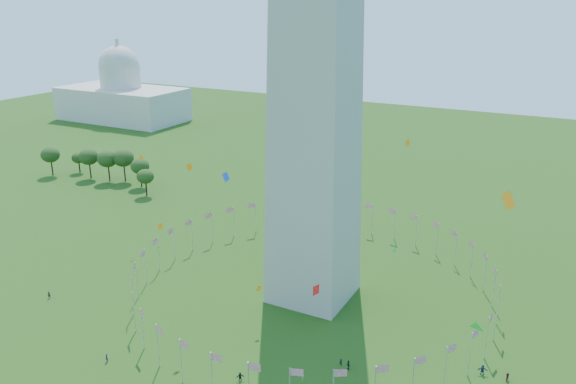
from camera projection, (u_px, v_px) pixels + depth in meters
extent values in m
cylinder|color=silver|center=(496.00, 321.00, 110.76)|extent=(0.24, 0.24, 9.00)
cylinder|color=silver|center=(498.00, 304.00, 116.84)|extent=(0.24, 0.24, 9.00)
cylinder|color=silver|center=(494.00, 288.00, 123.26)|extent=(0.24, 0.24, 9.00)
cylinder|color=silver|center=(485.00, 274.00, 129.85)|extent=(0.24, 0.24, 9.00)
cylinder|color=silver|center=(472.00, 261.00, 136.39)|extent=(0.24, 0.24, 9.00)
cylinder|color=silver|center=(456.00, 249.00, 142.69)|extent=(0.24, 0.24, 9.00)
cylinder|color=silver|center=(437.00, 239.00, 148.55)|extent=(0.24, 0.24, 9.00)
cylinder|color=silver|center=(417.00, 231.00, 153.80)|extent=(0.24, 0.24, 9.00)
cylinder|color=silver|center=(395.00, 224.00, 158.28)|extent=(0.24, 0.24, 9.00)
cylinder|color=silver|center=(372.00, 220.00, 161.85)|extent=(0.24, 0.24, 9.00)
cylinder|color=silver|center=(349.00, 216.00, 164.40)|extent=(0.24, 0.24, 9.00)
cylinder|color=silver|center=(326.00, 214.00, 165.86)|extent=(0.24, 0.24, 9.00)
cylinder|color=silver|center=(302.00, 214.00, 166.18)|extent=(0.24, 0.24, 9.00)
cylinder|color=silver|center=(279.00, 215.00, 165.35)|extent=(0.24, 0.24, 9.00)
cylinder|color=silver|center=(256.00, 217.00, 163.39)|extent=(0.24, 0.24, 9.00)
cylinder|color=silver|center=(233.00, 222.00, 160.38)|extent=(0.24, 0.24, 9.00)
cylinder|color=silver|center=(212.00, 227.00, 156.39)|extent=(0.24, 0.24, 9.00)
cylinder|color=silver|center=(192.00, 234.00, 151.55)|extent=(0.24, 0.24, 9.00)
cylinder|color=silver|center=(174.00, 243.00, 146.01)|extent=(0.24, 0.24, 9.00)
cylinder|color=silver|center=(158.00, 254.00, 139.93)|extent=(0.24, 0.24, 9.00)
cylinder|color=silver|center=(146.00, 266.00, 133.50)|extent=(0.24, 0.24, 9.00)
cylinder|color=silver|center=(137.00, 280.00, 126.91)|extent=(0.24, 0.24, 9.00)
cylinder|color=silver|center=(133.00, 295.00, 120.37)|extent=(0.24, 0.24, 9.00)
cylinder|color=silver|center=(134.00, 312.00, 114.08)|extent=(0.24, 0.24, 9.00)
cylinder|color=silver|center=(142.00, 329.00, 108.21)|extent=(0.24, 0.24, 9.00)
cylinder|color=silver|center=(158.00, 346.00, 102.96)|extent=(0.24, 0.24, 9.00)
cylinder|color=silver|center=(181.00, 361.00, 98.49)|extent=(0.24, 0.24, 9.00)
cylinder|color=silver|center=(212.00, 375.00, 94.92)|extent=(0.24, 0.24, 9.00)
cylinder|color=silver|center=(413.00, 381.00, 93.37)|extent=(0.24, 0.24, 9.00)
cylinder|color=silver|center=(445.00, 369.00, 96.39)|extent=(0.24, 0.24, 9.00)
cylinder|color=silver|center=(470.00, 354.00, 100.37)|extent=(0.24, 0.24, 9.00)
cylinder|color=silver|center=(487.00, 338.00, 105.21)|extent=(0.24, 0.24, 9.00)
imported|color=black|center=(341.00, 362.00, 104.34)|extent=(0.61, 0.48, 1.48)
imported|color=#2F1A4E|center=(107.00, 358.00, 105.40)|extent=(0.74, 0.65, 1.72)
imported|color=#242424|center=(49.00, 295.00, 127.94)|extent=(0.65, 0.74, 1.72)
imported|color=black|center=(240.00, 377.00, 100.31)|extent=(1.54, 1.45, 1.60)
imported|color=#20294B|center=(483.00, 370.00, 101.89)|extent=(1.92, 1.25, 1.91)
imported|color=maroon|center=(507.00, 377.00, 100.06)|extent=(0.74, 1.62, 1.73)
imported|color=black|center=(348.00, 365.00, 103.21)|extent=(1.19, 1.34, 1.94)
plane|color=green|center=(477.00, 327.00, 81.54)|extent=(2.25, 1.48, 2.43)
plane|color=orange|center=(508.00, 201.00, 60.78)|extent=(1.48, 1.98, 2.07)
plane|color=orange|center=(189.00, 167.00, 112.02)|extent=(0.06, 1.68, 1.68)
plane|color=orange|center=(141.00, 158.00, 153.01)|extent=(0.64, 1.71, 1.81)
plane|color=orange|center=(259.00, 288.00, 114.59)|extent=(1.29, 0.15, 1.30)
plane|color=blue|center=(226.00, 177.00, 91.07)|extent=(1.57, 0.79, 1.69)
plane|color=orange|center=(407.00, 143.00, 101.91)|extent=(0.15, 1.42, 1.41)
plane|color=green|center=(303.00, 376.00, 93.76)|extent=(0.51, 1.73, 1.80)
plane|color=red|center=(316.00, 290.00, 97.93)|extent=(1.47, 1.44, 2.00)
plane|color=orange|center=(160.00, 227.00, 155.55)|extent=(0.36, 1.90, 1.86)
plane|color=green|center=(394.00, 250.00, 96.40)|extent=(0.99, 0.38, 0.96)
ellipsoid|color=#30551C|center=(51.00, 162.00, 216.01)|extent=(7.03, 7.03, 10.99)
ellipsoid|color=#30551C|center=(79.00, 163.00, 220.07)|extent=(5.06, 5.06, 7.91)
ellipsoid|color=#30551C|center=(89.00, 164.00, 212.19)|extent=(7.29, 7.29, 11.38)
ellipsoid|color=#30551C|center=(108.00, 166.00, 208.58)|extent=(7.53, 7.53, 11.77)
ellipsoid|color=#30551C|center=(124.00, 166.00, 208.59)|extent=(7.79, 7.79, 12.17)
ellipsoid|color=#30551C|center=(141.00, 173.00, 202.69)|extent=(6.66, 6.66, 10.41)
ellipsoid|color=#30551C|center=(146.00, 183.00, 193.74)|extent=(5.95, 5.95, 9.30)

